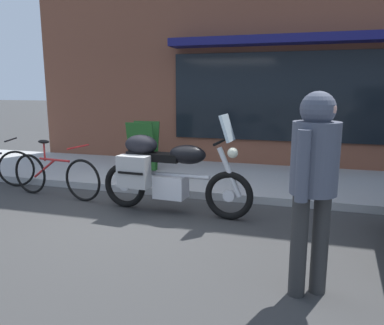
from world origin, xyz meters
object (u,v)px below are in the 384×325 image
at_px(touring_motorcycle, 165,171).
at_px(parked_bicycle, 55,175).
at_px(pedestrian_walking, 314,170).
at_px(sandwich_board_sign, 143,146).

bearing_deg(touring_motorcycle, parked_bicycle, 173.47).
distance_m(touring_motorcycle, pedestrian_walking, 2.60).
height_order(parked_bicycle, sandwich_board_sign, sandwich_board_sign).
bearing_deg(touring_motorcycle, sandwich_board_sign, 121.04).
bearing_deg(parked_bicycle, pedestrian_walking, -25.98).
bearing_deg(sandwich_board_sign, touring_motorcycle, -58.96).
relative_size(pedestrian_walking, sandwich_board_sign, 1.80).
xyz_separation_m(parked_bicycle, sandwich_board_sign, (0.74, 1.82, 0.24)).
xyz_separation_m(touring_motorcycle, pedestrian_walking, (1.93, -1.67, 0.48)).
distance_m(touring_motorcycle, sandwich_board_sign, 2.39).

